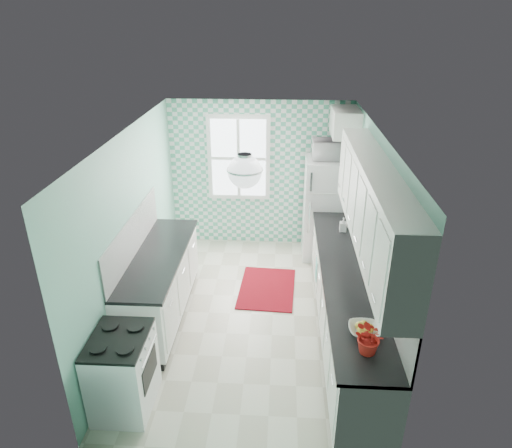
# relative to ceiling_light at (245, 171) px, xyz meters

# --- Properties ---
(floor) EXTENTS (3.00, 4.40, 0.02)m
(floor) POSITION_rel_ceiling_light_xyz_m (0.00, 0.80, -2.33)
(floor) COLOR beige
(floor) RESTS_ON ground
(ceiling) EXTENTS (3.00, 4.40, 0.02)m
(ceiling) POSITION_rel_ceiling_light_xyz_m (0.00, 0.80, 0.19)
(ceiling) COLOR white
(ceiling) RESTS_ON wall_back
(wall_back) EXTENTS (3.00, 0.02, 2.50)m
(wall_back) POSITION_rel_ceiling_light_xyz_m (0.00, 3.01, -1.07)
(wall_back) COLOR #7BC0A9
(wall_back) RESTS_ON floor
(wall_front) EXTENTS (3.00, 0.02, 2.50)m
(wall_front) POSITION_rel_ceiling_light_xyz_m (0.00, -1.41, -1.07)
(wall_front) COLOR #7BC0A9
(wall_front) RESTS_ON floor
(wall_left) EXTENTS (0.02, 4.40, 2.50)m
(wall_left) POSITION_rel_ceiling_light_xyz_m (-1.51, 0.80, -1.07)
(wall_left) COLOR #7BC0A9
(wall_left) RESTS_ON floor
(wall_right) EXTENTS (0.02, 4.40, 2.50)m
(wall_right) POSITION_rel_ceiling_light_xyz_m (1.51, 0.80, -1.07)
(wall_right) COLOR #7BC0A9
(wall_right) RESTS_ON floor
(accent_wall) EXTENTS (3.00, 0.01, 2.50)m
(accent_wall) POSITION_rel_ceiling_light_xyz_m (0.00, 2.99, -1.07)
(accent_wall) COLOR #4DAE8C
(accent_wall) RESTS_ON wall_back
(window) EXTENTS (1.04, 0.05, 1.44)m
(window) POSITION_rel_ceiling_light_xyz_m (-0.35, 2.96, -0.77)
(window) COLOR white
(window) RESTS_ON wall_back
(backsplash_right) EXTENTS (0.02, 3.60, 0.51)m
(backsplash_right) POSITION_rel_ceiling_light_xyz_m (1.49, 0.40, -1.13)
(backsplash_right) COLOR white
(backsplash_right) RESTS_ON wall_right
(backsplash_left) EXTENTS (0.02, 2.15, 0.51)m
(backsplash_left) POSITION_rel_ceiling_light_xyz_m (-1.49, 0.73, -1.13)
(backsplash_left) COLOR white
(backsplash_left) RESTS_ON wall_left
(upper_cabinets_right) EXTENTS (0.33, 3.20, 0.90)m
(upper_cabinets_right) POSITION_rel_ceiling_light_xyz_m (1.33, 0.20, -0.42)
(upper_cabinets_right) COLOR white
(upper_cabinets_right) RESTS_ON wall_right
(upper_cabinet_fridge) EXTENTS (0.40, 0.74, 0.40)m
(upper_cabinet_fridge) POSITION_rel_ceiling_light_xyz_m (1.30, 2.63, -0.07)
(upper_cabinet_fridge) COLOR white
(upper_cabinet_fridge) RESTS_ON wall_right
(ceiling_light) EXTENTS (0.34, 0.34, 0.35)m
(ceiling_light) POSITION_rel_ceiling_light_xyz_m (0.00, 0.00, 0.00)
(ceiling_light) COLOR silver
(ceiling_light) RESTS_ON ceiling
(base_cabinets_right) EXTENTS (0.60, 3.60, 0.90)m
(base_cabinets_right) POSITION_rel_ceiling_light_xyz_m (1.20, 0.40, -1.87)
(base_cabinets_right) COLOR white
(base_cabinets_right) RESTS_ON floor
(countertop_right) EXTENTS (0.63, 3.60, 0.04)m
(countertop_right) POSITION_rel_ceiling_light_xyz_m (1.19, 0.40, -1.40)
(countertop_right) COLOR black
(countertop_right) RESTS_ON base_cabinets_right
(base_cabinets_left) EXTENTS (0.60, 2.15, 0.90)m
(base_cabinets_left) POSITION_rel_ceiling_light_xyz_m (-1.20, 0.73, -1.87)
(base_cabinets_left) COLOR white
(base_cabinets_left) RESTS_ON floor
(countertop_left) EXTENTS (0.63, 2.15, 0.04)m
(countertop_left) POSITION_rel_ceiling_light_xyz_m (-1.19, 0.73, -1.40)
(countertop_left) COLOR black
(countertop_left) RESTS_ON base_cabinets_left
(fridge) EXTENTS (0.73, 0.73, 1.68)m
(fridge) POSITION_rel_ceiling_light_xyz_m (1.11, 2.59, -1.48)
(fridge) COLOR white
(fridge) RESTS_ON floor
(stove) EXTENTS (0.57, 0.71, 0.85)m
(stove) POSITION_rel_ceiling_light_xyz_m (-1.20, -0.84, -1.88)
(stove) COLOR white
(stove) RESTS_ON floor
(sink) EXTENTS (0.56, 0.47, 0.53)m
(sink) POSITION_rel_ceiling_light_xyz_m (1.20, 1.26, -1.39)
(sink) COLOR silver
(sink) RESTS_ON countertop_right
(rug) EXTENTS (0.86, 1.19, 0.02)m
(rug) POSITION_rel_ceiling_light_xyz_m (0.19, 1.44, -2.32)
(rug) COLOR maroon
(rug) RESTS_ON floor
(dish_towel) EXTENTS (0.05, 0.20, 0.31)m
(dish_towel) POSITION_rel_ceiling_light_xyz_m (0.89, 1.23, -1.84)
(dish_towel) COLOR #5DB1A3
(dish_towel) RESTS_ON base_cabinets_right
(fruit_bowl) EXTENTS (0.30, 0.30, 0.08)m
(fruit_bowl) POSITION_rel_ceiling_light_xyz_m (1.20, -0.71, -1.35)
(fruit_bowl) COLOR white
(fruit_bowl) RESTS_ON countertop_right
(potted_plant) EXTENTS (0.36, 0.32, 0.34)m
(potted_plant) POSITION_rel_ceiling_light_xyz_m (1.20, -0.98, -1.21)
(potted_plant) COLOR #B9223E
(potted_plant) RESTS_ON countertop_right
(soap_bottle) EXTENTS (0.09, 0.10, 0.20)m
(soap_bottle) POSITION_rel_ceiling_light_xyz_m (1.25, 1.55, -1.28)
(soap_bottle) COLOR #A0B8CD
(soap_bottle) RESTS_ON countertop_right
(microwave) EXTENTS (0.56, 0.38, 0.30)m
(microwave) POSITION_rel_ceiling_light_xyz_m (1.11, 2.59, -0.49)
(microwave) COLOR white
(microwave) RESTS_ON fridge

